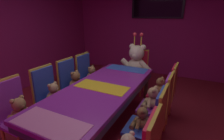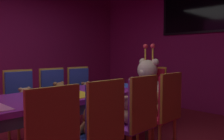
{
  "view_description": "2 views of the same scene",
  "coord_description": "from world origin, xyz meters",
  "px_view_note": "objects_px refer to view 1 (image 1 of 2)",
  "views": [
    {
      "loc": [
        1.13,
        -1.93,
        1.72
      ],
      "look_at": [
        -0.18,
        0.7,
        0.77
      ],
      "focal_mm": 27.17,
      "sensor_mm": 36.0,
      "label": 1
    },
    {
      "loc": [
        2.31,
        -1.58,
        1.2
      ],
      "look_at": [
        0.04,
        0.66,
        0.98
      ],
      "focal_mm": 37.39,
      "sensor_mm": 36.0,
      "label": 2
    }
  ],
  "objects_px": {
    "wall_tv": "(157,3)",
    "teddy_right_1": "(142,119)",
    "teddy_left_2": "(76,81)",
    "chair_right_1": "(154,120)",
    "chair_left_2": "(70,80)",
    "banquet_table": "(102,92)",
    "chair_right_2": "(163,100)",
    "teddy_right_3": "(160,87)",
    "teddy_left_3": "(92,74)",
    "chair_left_1": "(47,91)",
    "king_teddy_bear": "(136,62)",
    "chair_left_3": "(86,72)",
    "teddy_right_2": "(152,98)",
    "chair_left_0": "(13,108)",
    "chair_right_3": "(169,87)",
    "teddy_left_0": "(20,111)",
    "throne_chair": "(138,66)",
    "teddy_left_1": "(54,93)"
  },
  "relations": [
    {
      "from": "banquet_table",
      "to": "teddy_left_3",
      "type": "bearing_deg",
      "value": 131.01
    },
    {
      "from": "teddy_right_2",
      "to": "chair_left_0",
      "type": "bearing_deg",
      "value": 35.37
    },
    {
      "from": "chair_right_1",
      "to": "chair_right_3",
      "type": "height_order",
      "value": "same"
    },
    {
      "from": "chair_left_0",
      "to": "throne_chair",
      "type": "height_order",
      "value": "same"
    },
    {
      "from": "teddy_left_3",
      "to": "chair_right_1",
      "type": "distance_m",
      "value": 1.83
    },
    {
      "from": "chair_left_1",
      "to": "chair_right_3",
      "type": "distance_m",
      "value": 1.94
    },
    {
      "from": "teddy_right_1",
      "to": "teddy_right_3",
      "type": "xyz_separation_m",
      "value": [
        -0.0,
        1.02,
        0.01
      ]
    },
    {
      "from": "chair_left_1",
      "to": "throne_chair",
      "type": "bearing_deg",
      "value": 66.37
    },
    {
      "from": "teddy_left_2",
      "to": "chair_left_3",
      "type": "distance_m",
      "value": 0.51
    },
    {
      "from": "chair_left_1",
      "to": "chair_right_3",
      "type": "height_order",
      "value": "same"
    },
    {
      "from": "chair_right_1",
      "to": "throne_chair",
      "type": "distance_m",
      "value": 2.1
    },
    {
      "from": "teddy_left_1",
      "to": "king_teddy_bear",
      "type": "distance_m",
      "value": 1.89
    },
    {
      "from": "chair_right_1",
      "to": "chair_right_3",
      "type": "xyz_separation_m",
      "value": [
        -0.0,
        1.02,
        0.0
      ]
    },
    {
      "from": "teddy_left_1",
      "to": "teddy_right_3",
      "type": "bearing_deg",
      "value": 36.26
    },
    {
      "from": "teddy_left_2",
      "to": "teddy_right_2",
      "type": "relative_size",
      "value": 1.07
    },
    {
      "from": "banquet_table",
      "to": "chair_left_1",
      "type": "distance_m",
      "value": 0.87
    },
    {
      "from": "teddy_left_1",
      "to": "chair_left_2",
      "type": "xyz_separation_m",
      "value": [
        -0.14,
        0.52,
        0.01
      ]
    },
    {
      "from": "teddy_left_1",
      "to": "teddy_left_3",
      "type": "relative_size",
      "value": 1.04
    },
    {
      "from": "teddy_left_3",
      "to": "chair_right_1",
      "type": "height_order",
      "value": "chair_right_1"
    },
    {
      "from": "wall_tv",
      "to": "teddy_right_1",
      "type": "bearing_deg",
      "value": -78.53
    },
    {
      "from": "chair_right_2",
      "to": "wall_tv",
      "type": "relative_size",
      "value": 0.68
    },
    {
      "from": "banquet_table",
      "to": "teddy_right_1",
      "type": "height_order",
      "value": "banquet_table"
    },
    {
      "from": "chair_left_1",
      "to": "teddy_right_3",
      "type": "bearing_deg",
      "value": 33.56
    },
    {
      "from": "chair_left_3",
      "to": "banquet_table",
      "type": "bearing_deg",
      "value": -43.49
    },
    {
      "from": "throne_chair",
      "to": "teddy_right_3",
      "type": "bearing_deg",
      "value": 36.62
    },
    {
      "from": "teddy_left_0",
      "to": "king_teddy_bear",
      "type": "relative_size",
      "value": 0.38
    },
    {
      "from": "teddy_right_1",
      "to": "throne_chair",
      "type": "height_order",
      "value": "throne_chair"
    },
    {
      "from": "chair_left_3",
      "to": "chair_right_2",
      "type": "xyz_separation_m",
      "value": [
        1.65,
        -0.52,
        0.0
      ]
    },
    {
      "from": "banquet_table",
      "to": "teddy_right_2",
      "type": "height_order",
      "value": "teddy_right_2"
    },
    {
      "from": "teddy_right_3",
      "to": "wall_tv",
      "type": "bearing_deg",
      "value": -73.82
    },
    {
      "from": "chair_left_2",
      "to": "teddy_right_2",
      "type": "xyz_separation_m",
      "value": [
        1.51,
        -0.02,
        -0.01
      ]
    },
    {
      "from": "chair_right_2",
      "to": "teddy_right_3",
      "type": "height_order",
      "value": "chair_right_2"
    },
    {
      "from": "teddy_left_1",
      "to": "chair_right_1",
      "type": "bearing_deg",
      "value": -0.63
    },
    {
      "from": "teddy_left_2",
      "to": "chair_right_1",
      "type": "bearing_deg",
      "value": -19.63
    },
    {
      "from": "teddy_left_1",
      "to": "chair_right_3",
      "type": "height_order",
      "value": "chair_right_3"
    },
    {
      "from": "chair_right_3",
      "to": "teddy_left_1",
      "type": "bearing_deg",
      "value": 33.59
    },
    {
      "from": "teddy_left_1",
      "to": "chair_left_2",
      "type": "relative_size",
      "value": 0.33
    },
    {
      "from": "chair_right_1",
      "to": "teddy_left_1",
      "type": "bearing_deg",
      "value": -0.63
    },
    {
      "from": "teddy_left_3",
      "to": "teddy_right_1",
      "type": "height_order",
      "value": "teddy_left_3"
    },
    {
      "from": "chair_left_2",
      "to": "banquet_table",
      "type": "bearing_deg",
      "value": -18.92
    },
    {
      "from": "throne_chair",
      "to": "king_teddy_bear",
      "type": "xyz_separation_m",
      "value": [
        0.0,
        -0.17,
        0.15
      ]
    },
    {
      "from": "teddy_left_2",
      "to": "teddy_right_3",
      "type": "bearing_deg",
      "value": 19.43
    },
    {
      "from": "teddy_left_1",
      "to": "teddy_left_3",
      "type": "bearing_deg",
      "value": 89.17
    },
    {
      "from": "chair_left_2",
      "to": "teddy_left_3",
      "type": "bearing_deg",
      "value": 72.18
    },
    {
      "from": "chair_right_2",
      "to": "king_teddy_bear",
      "type": "distance_m",
      "value": 1.5
    },
    {
      "from": "teddy_left_1",
      "to": "chair_left_2",
      "type": "bearing_deg",
      "value": 105.38
    },
    {
      "from": "chair_left_0",
      "to": "teddy_left_0",
      "type": "relative_size",
      "value": 2.86
    },
    {
      "from": "teddy_left_0",
      "to": "teddy_right_2",
      "type": "xyz_separation_m",
      "value": [
        1.36,
        1.07,
        -0.01
      ]
    },
    {
      "from": "teddy_left_3",
      "to": "wall_tv",
      "type": "height_order",
      "value": "wall_tv"
    },
    {
      "from": "chair_left_1",
      "to": "king_teddy_bear",
      "type": "height_order",
      "value": "king_teddy_bear"
    }
  ]
}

